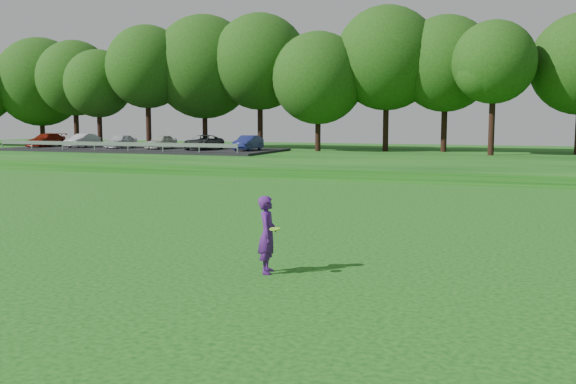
% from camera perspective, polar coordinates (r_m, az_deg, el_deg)
% --- Properties ---
extents(ground, '(140.00, 140.00, 0.00)m').
position_cam_1_polar(ground, '(15.97, -5.31, -5.55)').
color(ground, '#0D430E').
rests_on(ground, ground).
extents(berm, '(130.00, 30.00, 0.60)m').
position_cam_1_polar(berm, '(48.65, 12.22, 2.84)').
color(berm, '#0D430E').
rests_on(berm, ground).
extents(walking_path, '(130.00, 1.60, 0.04)m').
position_cam_1_polar(walking_path, '(34.90, 8.97, 1.03)').
color(walking_path, gray).
rests_on(walking_path, ground).
extents(treeline, '(104.00, 7.00, 15.00)m').
position_cam_1_polar(treeline, '(52.73, 13.05, 11.58)').
color(treeline, '#193F0E').
rests_on(treeline, berm).
extents(parking_lot, '(24.00, 9.00, 1.38)m').
position_cam_1_polar(parking_lot, '(56.13, -13.05, 4.07)').
color(parking_lot, black).
rests_on(parking_lot, berm).
extents(woman, '(0.67, 0.73, 1.69)m').
position_cam_1_polar(woman, '(13.88, -1.84, -3.81)').
color(woman, '#4B186E').
rests_on(woman, ground).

